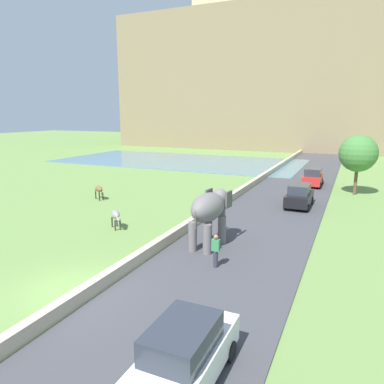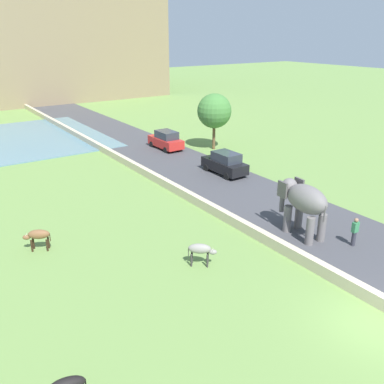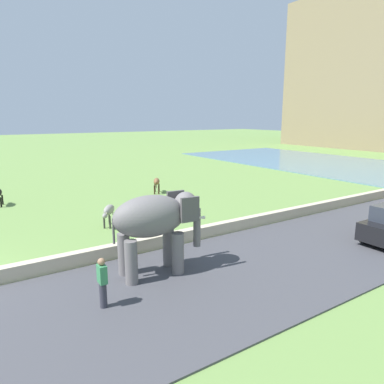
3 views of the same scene
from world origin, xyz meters
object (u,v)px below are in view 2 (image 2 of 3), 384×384
car_black (225,163)px  elephant (303,201)px  person_beside_elephant (355,232)px  car_red (166,140)px  cow_grey (201,250)px  cow_brown (38,235)px

car_black → elephant: bearing=-106.4°
elephant → person_beside_elephant: bearing=-62.6°
elephant → car_black: size_ratio=0.88×
elephant → person_beside_elephant: size_ratio=2.16×
car_black → car_red: same height
elephant → cow_grey: (-6.42, 0.51, -1.20)m
car_red → cow_grey: bearing=-116.5°
car_red → cow_brown: car_red is taller
elephant → car_black: 11.17m
cow_grey → cow_brown: same height
person_beside_elephant → car_red: car_red is taller
person_beside_elephant → cow_brown: person_beside_elephant is taller
car_black → cow_grey: 13.93m
elephant → cow_brown: (-12.45, 6.44, -1.20)m
cow_grey → cow_brown: 8.45m
cow_grey → car_red: bearing=63.5°
cow_grey → cow_brown: bearing=135.5°
car_red → cow_grey: 21.42m
car_black → cow_grey: size_ratio=3.12×
elephant → car_red: size_ratio=0.88×
person_beside_elephant → cow_grey: 8.26m
person_beside_elephant → car_black: car_black is taller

